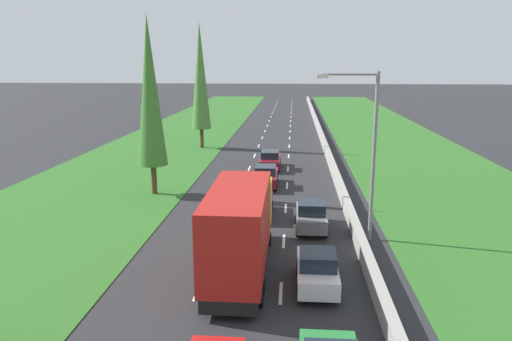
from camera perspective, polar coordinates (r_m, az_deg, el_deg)
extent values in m
plane|color=#28282B|center=(64.35, 2.46, 4.27)|extent=(300.00, 300.00, 0.00)
cube|color=#2D6623|center=(65.99, -8.62, 4.37)|extent=(14.00, 140.00, 0.04)
cube|color=#2D6623|center=(65.46, 15.15, 4.00)|extent=(14.00, 140.00, 0.04)
cube|color=#9E9B93|center=(64.35, 7.56, 4.55)|extent=(0.44, 120.00, 0.85)
cube|color=white|center=(21.25, -6.82, -13.84)|extent=(0.14, 2.00, 0.01)
cube|color=white|center=(26.66, -4.32, -8.11)|extent=(0.14, 2.00, 0.01)
cube|color=white|center=(32.28, -2.72, -4.33)|extent=(0.14, 2.00, 0.01)
cube|color=white|center=(38.02, -1.61, -1.69)|extent=(0.14, 2.00, 0.01)
cube|color=white|center=(43.83, -0.79, 0.26)|extent=(0.14, 2.00, 0.01)
cube|color=white|center=(49.68, -0.17, 1.76)|extent=(0.14, 2.00, 0.01)
cube|color=white|center=(55.57, 0.33, 2.93)|extent=(0.14, 2.00, 0.01)
cube|color=white|center=(61.47, 0.73, 3.89)|extent=(0.14, 2.00, 0.01)
cube|color=white|center=(67.40, 1.06, 4.67)|extent=(0.14, 2.00, 0.01)
cube|color=white|center=(73.33, 1.34, 5.33)|extent=(0.14, 2.00, 0.01)
cube|color=white|center=(79.28, 1.57, 5.89)|extent=(0.14, 2.00, 0.01)
cube|color=white|center=(85.23, 1.78, 6.37)|extent=(0.14, 2.00, 0.01)
cube|color=white|center=(91.19, 1.95, 6.78)|extent=(0.14, 2.00, 0.01)
cube|color=white|center=(97.16, 2.11, 7.15)|extent=(0.14, 2.00, 0.01)
cube|color=white|center=(103.12, 2.25, 7.47)|extent=(0.14, 2.00, 0.01)
cube|color=white|center=(109.10, 2.37, 7.76)|extent=(0.14, 2.00, 0.01)
cube|color=white|center=(115.07, 2.48, 8.02)|extent=(0.14, 2.00, 0.01)
cube|color=white|center=(121.05, 2.58, 8.25)|extent=(0.14, 2.00, 0.01)
cube|color=white|center=(20.89, 2.94, -14.25)|extent=(0.14, 2.00, 0.01)
cube|color=white|center=(26.38, 3.30, -8.33)|extent=(0.14, 2.00, 0.01)
cube|color=white|center=(32.05, 3.52, -4.47)|extent=(0.14, 2.00, 0.01)
cube|color=white|center=(37.82, 3.68, -1.78)|extent=(0.14, 2.00, 0.01)
cube|color=white|center=(43.66, 3.79, 0.19)|extent=(0.14, 2.00, 0.01)
cube|color=white|center=(49.53, 3.88, 1.69)|extent=(0.14, 2.00, 0.01)
cube|color=white|center=(55.43, 3.94, 2.88)|extent=(0.14, 2.00, 0.01)
cube|color=white|center=(61.35, 4.00, 3.84)|extent=(0.14, 2.00, 0.01)
cube|color=white|center=(67.29, 4.05, 4.63)|extent=(0.14, 2.00, 0.01)
cube|color=white|center=(73.23, 4.08, 5.29)|extent=(0.14, 2.00, 0.01)
cube|color=white|center=(79.18, 4.12, 5.85)|extent=(0.14, 2.00, 0.01)
cube|color=white|center=(85.14, 4.14, 6.33)|extent=(0.14, 2.00, 0.01)
cube|color=white|center=(91.11, 4.17, 6.75)|extent=(0.14, 2.00, 0.01)
cube|color=white|center=(97.08, 4.19, 7.12)|extent=(0.14, 2.00, 0.01)
cube|color=white|center=(103.05, 4.21, 7.45)|extent=(0.14, 2.00, 0.01)
cube|color=white|center=(109.03, 4.23, 7.74)|extent=(0.14, 2.00, 0.01)
cube|color=white|center=(115.01, 4.24, 8.00)|extent=(0.14, 2.00, 0.01)
cube|color=white|center=(120.99, 4.26, 8.23)|extent=(0.14, 2.00, 0.01)
cube|color=black|center=(22.67, -1.76, -10.33)|extent=(2.20, 9.40, 0.56)
cube|color=yellow|center=(25.52, -0.92, -4.00)|extent=(2.40, 2.20, 2.50)
cube|color=#B21E19|center=(20.95, -2.12, -6.65)|extent=(2.44, 7.20, 3.30)
cylinder|color=black|center=(25.94, -3.46, -7.96)|extent=(0.22, 0.64, 0.64)
cylinder|color=black|center=(25.74, 1.54, -8.11)|extent=(0.22, 0.64, 0.64)
cylinder|color=black|center=(20.97, -5.54, -13.23)|extent=(0.22, 0.64, 0.64)
cylinder|color=black|center=(20.72, 0.75, -13.50)|extent=(0.22, 0.64, 0.64)
cylinder|color=black|center=(20.02, -6.09, -14.57)|extent=(0.22, 0.64, 0.64)
cylinder|color=black|center=(19.76, 0.54, -14.88)|extent=(0.22, 0.64, 0.64)
cube|color=white|center=(21.23, 7.21, -11.80)|extent=(1.68, 3.90, 0.76)
cube|color=#19232D|center=(20.68, 7.31, -10.38)|extent=(1.52, 1.60, 0.64)
cylinder|color=black|center=(22.46, 5.07, -11.38)|extent=(0.22, 0.64, 0.64)
cylinder|color=black|center=(22.54, 9.01, -11.41)|extent=(0.22, 0.64, 0.64)
cylinder|color=black|center=(20.28, 5.13, -14.17)|extent=(0.22, 0.64, 0.64)
cylinder|color=black|center=(20.36, 9.55, -14.18)|extent=(0.22, 0.64, 0.64)
cube|color=red|center=(30.36, 0.24, -4.07)|extent=(1.68, 3.90, 0.76)
cube|color=#19232D|center=(29.87, 0.20, -2.95)|extent=(1.52, 1.60, 0.64)
cylinder|color=black|center=(31.68, -0.98, -4.06)|extent=(0.22, 0.64, 0.64)
cylinder|color=black|center=(31.58, 1.77, -4.12)|extent=(0.22, 0.64, 0.64)
cylinder|color=black|center=(29.38, -1.42, -5.42)|extent=(0.22, 0.64, 0.64)
cylinder|color=black|center=(29.28, 1.55, -5.49)|extent=(0.22, 0.64, 0.64)
cube|color=maroon|center=(37.47, 1.16, -0.84)|extent=(1.76, 4.50, 0.72)
cube|color=#19232D|center=(37.17, 1.15, 0.10)|extent=(1.56, 1.90, 0.60)
cylinder|color=black|center=(38.96, 0.10, -0.85)|extent=(0.22, 0.64, 0.64)
cylinder|color=black|center=(38.87, 2.46, -0.89)|extent=(0.22, 0.64, 0.64)
cylinder|color=black|center=(36.26, -0.23, -1.89)|extent=(0.22, 0.64, 0.64)
cylinder|color=black|center=(36.17, 2.30, -1.93)|extent=(0.22, 0.64, 0.64)
cube|color=maroon|center=(43.63, 1.68, 1.11)|extent=(1.76, 4.50, 0.72)
cube|color=#19232D|center=(43.35, 1.67, 1.92)|extent=(1.56, 1.90, 0.60)
cylinder|color=black|center=(45.11, 0.75, 1.03)|extent=(0.22, 0.64, 0.64)
cylinder|color=black|center=(45.03, 2.78, 1.00)|extent=(0.22, 0.64, 0.64)
cylinder|color=black|center=(42.38, 0.50, 0.27)|extent=(0.22, 0.64, 0.64)
cylinder|color=black|center=(42.31, 2.67, 0.23)|extent=(0.22, 0.64, 0.64)
cube|color=slate|center=(28.08, 6.51, -5.56)|extent=(1.68, 3.90, 0.76)
cube|color=#19232D|center=(27.58, 6.57, -4.38)|extent=(1.52, 1.60, 0.64)
cylinder|color=black|center=(29.33, 4.92, -5.51)|extent=(0.22, 0.64, 0.64)
cylinder|color=black|center=(29.38, 7.90, -5.55)|extent=(0.22, 0.64, 0.64)
cylinder|color=black|center=(27.04, 4.96, -7.11)|extent=(0.22, 0.64, 0.64)
cylinder|color=black|center=(27.10, 8.20, -7.15)|extent=(0.22, 0.64, 0.64)
cylinder|color=#4C3823|center=(35.91, -11.95, -1.03)|extent=(0.40, 0.40, 2.20)
cone|color=#3D752D|center=(34.98, -12.43, 9.12)|extent=(2.12, 2.12, 10.50)
cylinder|color=#4C3823|center=(54.48, -6.42, 3.82)|extent=(0.41, 0.41, 2.20)
cone|color=#4C7F38|center=(53.86, -6.60, 11.04)|extent=(2.14, 2.14, 11.50)
cylinder|color=gray|center=(26.07, 13.72, 1.36)|extent=(0.20, 0.20, 9.00)
cylinder|color=gray|center=(25.40, 11.07, 11.09)|extent=(2.80, 0.12, 0.12)
cube|color=silver|center=(25.29, 7.85, 10.97)|extent=(0.60, 0.28, 0.20)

